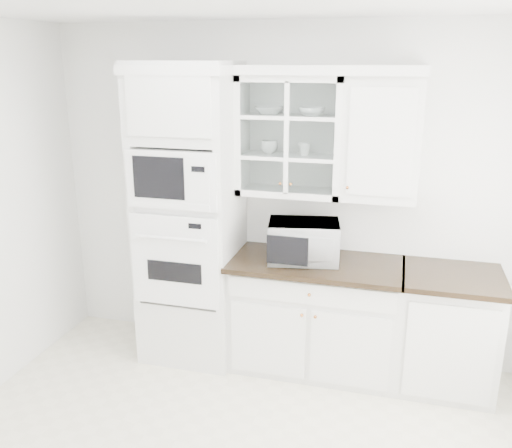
% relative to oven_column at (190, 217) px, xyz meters
% --- Properties ---
extents(room_shell, '(4.00, 3.50, 2.70)m').
position_rel_oven_column_xyz_m(room_shell, '(0.75, -0.99, 0.58)').
color(room_shell, white).
rests_on(room_shell, ground).
extents(oven_column, '(0.76, 0.68, 2.40)m').
position_rel_oven_column_xyz_m(oven_column, '(0.00, 0.00, 0.00)').
color(oven_column, silver).
rests_on(oven_column, ground).
extents(base_cabinet_run, '(1.32, 0.67, 0.92)m').
position_rel_oven_column_xyz_m(base_cabinet_run, '(1.03, 0.03, -0.74)').
color(base_cabinet_run, silver).
rests_on(base_cabinet_run, ground).
extents(extra_base_cabinet, '(0.72, 0.67, 0.92)m').
position_rel_oven_column_xyz_m(extra_base_cabinet, '(2.03, 0.03, -0.74)').
color(extra_base_cabinet, silver).
rests_on(extra_base_cabinet, ground).
extents(upper_cabinet_glass, '(0.80, 0.33, 0.90)m').
position_rel_oven_column_xyz_m(upper_cabinet_glass, '(0.78, 0.17, 0.65)').
color(upper_cabinet_glass, silver).
rests_on(upper_cabinet_glass, room_shell).
extents(upper_cabinet_solid, '(0.55, 0.33, 0.90)m').
position_rel_oven_column_xyz_m(upper_cabinet_solid, '(1.46, 0.17, 0.65)').
color(upper_cabinet_solid, silver).
rests_on(upper_cabinet_solid, room_shell).
extents(crown_molding, '(2.14, 0.38, 0.07)m').
position_rel_oven_column_xyz_m(crown_molding, '(0.68, 0.14, 1.14)').
color(crown_molding, white).
rests_on(crown_molding, room_shell).
extents(countertop_microwave, '(0.60, 0.53, 0.31)m').
position_rel_oven_column_xyz_m(countertop_microwave, '(0.92, 0.02, -0.13)').
color(countertop_microwave, white).
rests_on(countertop_microwave, base_cabinet_run).
extents(bowl_a, '(0.28, 0.28, 0.06)m').
position_rel_oven_column_xyz_m(bowl_a, '(0.60, 0.18, 0.84)').
color(bowl_a, white).
rests_on(bowl_a, upper_cabinet_glass).
extents(bowl_b, '(0.20, 0.20, 0.06)m').
position_rel_oven_column_xyz_m(bowl_b, '(0.93, 0.15, 0.84)').
color(bowl_b, white).
rests_on(bowl_b, upper_cabinet_glass).
extents(cup_a, '(0.14, 0.14, 0.10)m').
position_rel_oven_column_xyz_m(cup_a, '(0.61, 0.18, 0.56)').
color(cup_a, white).
rests_on(cup_a, upper_cabinet_glass).
extents(cup_b, '(0.13, 0.13, 0.09)m').
position_rel_oven_column_xyz_m(cup_b, '(0.89, 0.16, 0.56)').
color(cup_b, white).
rests_on(cup_b, upper_cabinet_glass).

